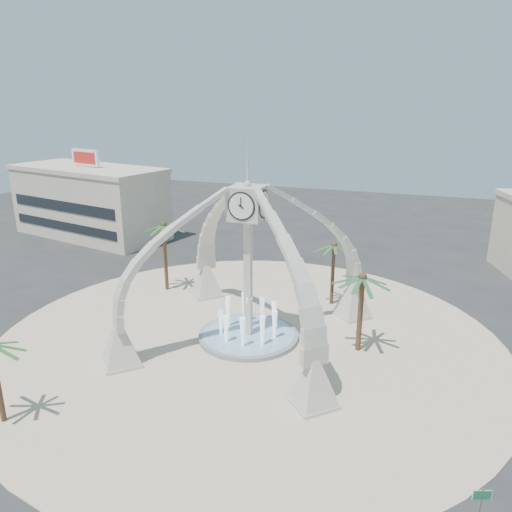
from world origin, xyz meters
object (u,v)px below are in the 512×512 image
(clock_tower, at_px, (248,262))
(palm_east, at_px, (363,278))
(fountain, at_px, (248,335))
(palm_north, at_px, (334,246))
(palm_west, at_px, (164,226))
(street_sign, at_px, (481,500))

(clock_tower, xyz_separation_m, palm_east, (8.56, 1.07, -0.62))
(fountain, height_order, palm_north, palm_north)
(clock_tower, distance_m, palm_west, 13.58)
(clock_tower, height_order, palm_north, clock_tower)
(fountain, bearing_deg, palm_north, 62.85)
(fountain, bearing_deg, clock_tower, -90.00)
(palm_north, bearing_deg, fountain, -117.15)
(clock_tower, distance_m, street_sign, 21.91)
(palm_west, distance_m, street_sign, 35.21)
(palm_east, height_order, street_sign, palm_east)
(palm_east, bearing_deg, palm_west, 163.22)
(fountain, height_order, palm_west, palm_west)
(palm_north, xyz_separation_m, street_sign, (11.54, -23.09, -4.02))
(clock_tower, bearing_deg, palm_north, 62.85)
(fountain, distance_m, palm_west, 14.99)
(fountain, relative_size, palm_west, 1.07)
(palm_north, distance_m, street_sign, 26.13)
(palm_east, xyz_separation_m, palm_west, (-20.11, 6.07, 0.76))
(fountain, xyz_separation_m, palm_east, (8.56, 1.07, 5.58))
(palm_north, height_order, street_sign, palm_north)
(fountain, height_order, palm_east, palm_east)
(palm_east, bearing_deg, fountain, -172.85)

